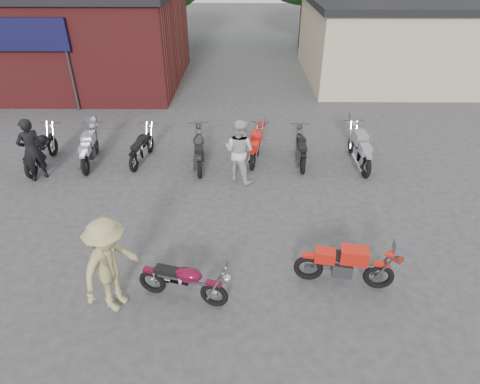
{
  "coord_description": "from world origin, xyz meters",
  "views": [
    {
      "loc": [
        0.23,
        -6.13,
        5.98
      ],
      "look_at": [
        0.14,
        2.0,
        0.9
      ],
      "focal_mm": 30.0,
      "sensor_mm": 36.0,
      "label": 1
    }
  ],
  "objects_px": {
    "row_bike_3": "(199,148)",
    "row_bike_0": "(41,148)",
    "helmet": "(162,269)",
    "sportbike": "(347,263)",
    "row_bike_2": "(142,146)",
    "vintage_motorcycle": "(184,280)",
    "person_light": "(239,151)",
    "person_tan": "(110,266)",
    "person_dark": "(31,150)",
    "row_bike_1": "(89,147)",
    "row_bike_4": "(256,144)",
    "row_bike_5": "(301,147)",
    "row_bike_6": "(360,147)"
  },
  "relations": [
    {
      "from": "vintage_motorcycle",
      "to": "helmet",
      "type": "bearing_deg",
      "value": 144.24
    },
    {
      "from": "sportbike",
      "to": "row_bike_0",
      "type": "bearing_deg",
      "value": 158.3
    },
    {
      "from": "person_tan",
      "to": "row_bike_4",
      "type": "xyz_separation_m",
      "value": [
        2.81,
        6.17,
        -0.46
      ]
    },
    {
      "from": "row_bike_3",
      "to": "person_dark",
      "type": "bearing_deg",
      "value": 95.28
    },
    {
      "from": "vintage_motorcycle",
      "to": "person_light",
      "type": "height_order",
      "value": "person_light"
    },
    {
      "from": "row_bike_1",
      "to": "row_bike_3",
      "type": "relative_size",
      "value": 0.96
    },
    {
      "from": "person_dark",
      "to": "row_bike_1",
      "type": "distance_m",
      "value": 1.64
    },
    {
      "from": "row_bike_2",
      "to": "row_bike_5",
      "type": "relative_size",
      "value": 0.98
    },
    {
      "from": "person_dark",
      "to": "row_bike_1",
      "type": "height_order",
      "value": "person_dark"
    },
    {
      "from": "sportbike",
      "to": "row_bike_3",
      "type": "relative_size",
      "value": 0.94
    },
    {
      "from": "row_bike_0",
      "to": "row_bike_3",
      "type": "height_order",
      "value": "same"
    },
    {
      "from": "row_bike_0",
      "to": "helmet",
      "type": "bearing_deg",
      "value": -136.19
    },
    {
      "from": "person_tan",
      "to": "row_bike_2",
      "type": "relative_size",
      "value": 1.08
    },
    {
      "from": "person_dark",
      "to": "person_tan",
      "type": "xyz_separation_m",
      "value": [
        3.66,
        -4.84,
        0.05
      ]
    },
    {
      "from": "sportbike",
      "to": "person_tan",
      "type": "height_order",
      "value": "person_tan"
    },
    {
      "from": "row_bike_1",
      "to": "person_light",
      "type": "bearing_deg",
      "value": -108.54
    },
    {
      "from": "vintage_motorcycle",
      "to": "row_bike_0",
      "type": "bearing_deg",
      "value": 147.76
    },
    {
      "from": "vintage_motorcycle",
      "to": "row_bike_2",
      "type": "bearing_deg",
      "value": 124.57
    },
    {
      "from": "helmet",
      "to": "row_bike_1",
      "type": "height_order",
      "value": "row_bike_1"
    },
    {
      "from": "person_dark",
      "to": "row_bike_0",
      "type": "distance_m",
      "value": 0.93
    },
    {
      "from": "sportbike",
      "to": "person_light",
      "type": "height_order",
      "value": "person_light"
    },
    {
      "from": "sportbike",
      "to": "row_bike_4",
      "type": "distance_m",
      "value": 5.8
    },
    {
      "from": "sportbike",
      "to": "helmet",
      "type": "distance_m",
      "value": 3.81
    },
    {
      "from": "sportbike",
      "to": "person_light",
      "type": "distance_m",
      "value": 4.79
    },
    {
      "from": "row_bike_2",
      "to": "row_bike_3",
      "type": "xyz_separation_m",
      "value": [
        1.85,
        -0.29,
        0.06
      ]
    },
    {
      "from": "helmet",
      "to": "person_dark",
      "type": "bearing_deg",
      "value": 137.53
    },
    {
      "from": "row_bike_1",
      "to": "vintage_motorcycle",
      "type": "bearing_deg",
      "value": -153.68
    },
    {
      "from": "vintage_motorcycle",
      "to": "person_light",
      "type": "xyz_separation_m",
      "value": [
        1.01,
        4.7,
        0.43
      ]
    },
    {
      "from": "person_dark",
      "to": "person_light",
      "type": "distance_m",
      "value": 5.95
    },
    {
      "from": "person_dark",
      "to": "row_bike_6",
      "type": "xyz_separation_m",
      "value": [
        9.66,
        1.01,
        -0.32
      ]
    },
    {
      "from": "person_tan",
      "to": "row_bike_1",
      "type": "bearing_deg",
      "value": 49.07
    },
    {
      "from": "row_bike_1",
      "to": "row_bike_3",
      "type": "bearing_deg",
      "value": -98.31
    },
    {
      "from": "helmet",
      "to": "row_bike_2",
      "type": "height_order",
      "value": "row_bike_2"
    },
    {
      "from": "row_bike_0",
      "to": "row_bike_4",
      "type": "height_order",
      "value": "row_bike_0"
    },
    {
      "from": "person_light",
      "to": "row_bike_3",
      "type": "xyz_separation_m",
      "value": [
        -1.26,
        0.89,
        -0.35
      ]
    },
    {
      "from": "vintage_motorcycle",
      "to": "row_bike_4",
      "type": "xyz_separation_m",
      "value": [
        1.53,
        6.02,
        0.03
      ]
    },
    {
      "from": "row_bike_2",
      "to": "row_bike_3",
      "type": "bearing_deg",
      "value": -90.1
    },
    {
      "from": "person_tan",
      "to": "sportbike",
      "type": "bearing_deg",
      "value": -55.59
    },
    {
      "from": "row_bike_4",
      "to": "helmet",
      "type": "bearing_deg",
      "value": 168.16
    },
    {
      "from": "helmet",
      "to": "row_bike_2",
      "type": "relative_size",
      "value": 0.14
    },
    {
      "from": "person_dark",
      "to": "row_bike_1",
      "type": "relative_size",
      "value": 0.95
    },
    {
      "from": "person_tan",
      "to": "person_light",
      "type": "bearing_deg",
      "value": 1.37
    },
    {
      "from": "person_dark",
      "to": "row_bike_3",
      "type": "xyz_separation_m",
      "value": [
        4.69,
        0.9,
        -0.35
      ]
    },
    {
      "from": "row_bike_5",
      "to": "sportbike",
      "type": "bearing_deg",
      "value": -175.64
    },
    {
      "from": "row_bike_3",
      "to": "row_bike_0",
      "type": "bearing_deg",
      "value": 85.06
    },
    {
      "from": "person_tan",
      "to": "row_bike_5",
      "type": "distance_m",
      "value": 7.31
    },
    {
      "from": "row_bike_0",
      "to": "row_bike_4",
      "type": "distance_m",
      "value": 6.68
    },
    {
      "from": "helmet",
      "to": "person_tan",
      "type": "relative_size",
      "value": 0.13
    },
    {
      "from": "row_bike_2",
      "to": "row_bike_1",
      "type": "bearing_deg",
      "value": 105.39
    },
    {
      "from": "helmet",
      "to": "row_bike_3",
      "type": "bearing_deg",
      "value": 86.14
    }
  ]
}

